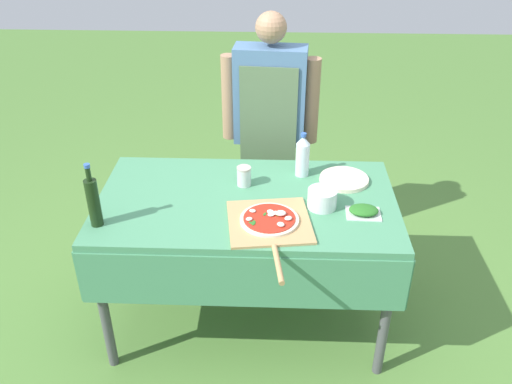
{
  "coord_description": "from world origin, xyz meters",
  "views": [
    {
      "loc": [
        0.13,
        -2.23,
        2.2
      ],
      "look_at": [
        0.05,
        0.0,
        0.83
      ],
      "focal_mm": 38.0,
      "sensor_mm": 36.0,
      "label": 1
    }
  ],
  "objects": [
    {
      "name": "plate_stack",
      "position": [
        0.49,
        0.19,
        0.8
      ],
      "size": [
        0.25,
        0.25,
        0.02
      ],
      "color": "beige",
      "rests_on": "prep_table"
    },
    {
      "name": "ground_plane",
      "position": [
        0.0,
        0.0,
        0.0
      ],
      "size": [
        12.0,
        12.0,
        0.0
      ],
      "primitive_type": "plane",
      "color": "#517F38"
    },
    {
      "name": "prep_table",
      "position": [
        0.0,
        0.0,
        0.7
      ],
      "size": [
        1.48,
        0.84,
        0.79
      ],
      "color": "#478960",
      "rests_on": "ground"
    },
    {
      "name": "sauce_jar",
      "position": [
        -0.02,
        0.13,
        0.84
      ],
      "size": [
        0.07,
        0.07,
        0.1
      ],
      "color": "silver",
      "rests_on": "prep_table"
    },
    {
      "name": "water_bottle",
      "position": [
        0.28,
        0.25,
        0.9
      ],
      "size": [
        0.07,
        0.07,
        0.24
      ],
      "color": "silver",
      "rests_on": "prep_table"
    },
    {
      "name": "pizza_on_peel",
      "position": [
        0.12,
        -0.22,
        0.8
      ],
      "size": [
        0.42,
        0.63,
        0.06
      ],
      "rotation": [
        0.0,
        0.0,
        0.13
      ],
      "color": "tan",
      "rests_on": "prep_table"
    },
    {
      "name": "person_cook",
      "position": [
        0.1,
        0.73,
        0.9
      ],
      "size": [
        0.57,
        0.22,
        1.52
      ],
      "rotation": [
        0.0,
        0.0,
        3.06
      ],
      "color": "#4C4C51",
      "rests_on": "ground"
    },
    {
      "name": "herb_container",
      "position": [
        0.55,
        -0.11,
        0.81
      ],
      "size": [
        0.17,
        0.13,
        0.04
      ],
      "rotation": [
        0.0,
        0.0,
        -0.04
      ],
      "color": "silver",
      "rests_on": "prep_table"
    },
    {
      "name": "oil_bottle",
      "position": [
        -0.67,
        -0.24,
        0.91
      ],
      "size": [
        0.06,
        0.06,
        0.31
      ],
      "color": "black",
      "rests_on": "prep_table"
    },
    {
      "name": "mixing_tub",
      "position": [
        0.36,
        -0.06,
        0.84
      ],
      "size": [
        0.14,
        0.14,
        0.09
      ],
      "primitive_type": "cylinder",
      "color": "silver",
      "rests_on": "prep_table"
    }
  ]
}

